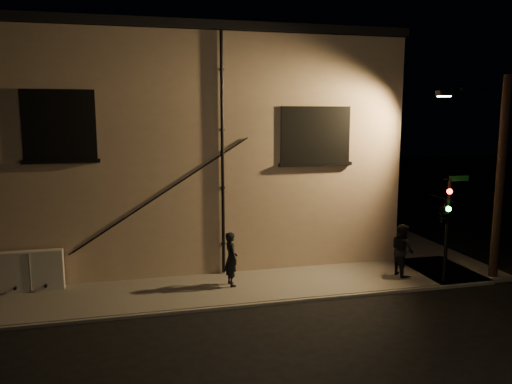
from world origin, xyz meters
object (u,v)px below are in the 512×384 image
object	(u,v)px
pedestrian_a	(231,259)
streetlamp_pole	(497,173)
pedestrian_b	(402,250)
traffic_signal	(445,212)
utility_cabinet	(31,271)

from	to	relation	value
pedestrian_a	streetlamp_pole	world-z (taller)	streetlamp_pole
pedestrian_b	traffic_signal	world-z (taller)	traffic_signal
pedestrian_a	pedestrian_b	world-z (taller)	pedestrian_b
pedestrian_b	traffic_signal	distance (m)	2.02
utility_cabinet	streetlamp_pole	xyz separation A→B (m)	(15.31, -2.27, 2.97)
traffic_signal	streetlamp_pole	distance (m)	2.43
pedestrian_b	traffic_signal	bearing A→B (deg)	-142.97
utility_cabinet	pedestrian_b	xyz separation A→B (m)	(12.34, -1.48, 0.27)
utility_cabinet	pedestrian_b	size ratio (longest dim) A/B	1.08
utility_cabinet	pedestrian_a	size ratio (longest dim) A/B	1.10
utility_cabinet	pedestrian_a	distance (m)	6.42
utility_cabinet	pedestrian_a	bearing A→B (deg)	-9.57
pedestrian_a	traffic_signal	world-z (taller)	traffic_signal
pedestrian_a	streetlamp_pole	distance (m)	9.46
pedestrian_b	streetlamp_pole	distance (m)	4.09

